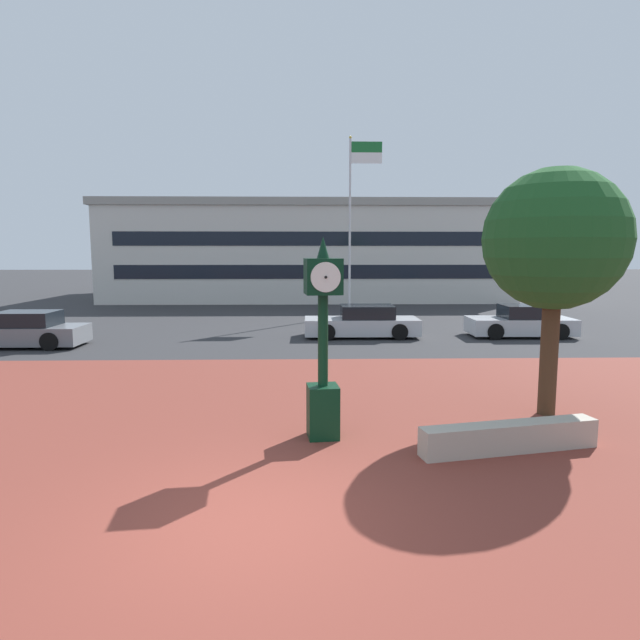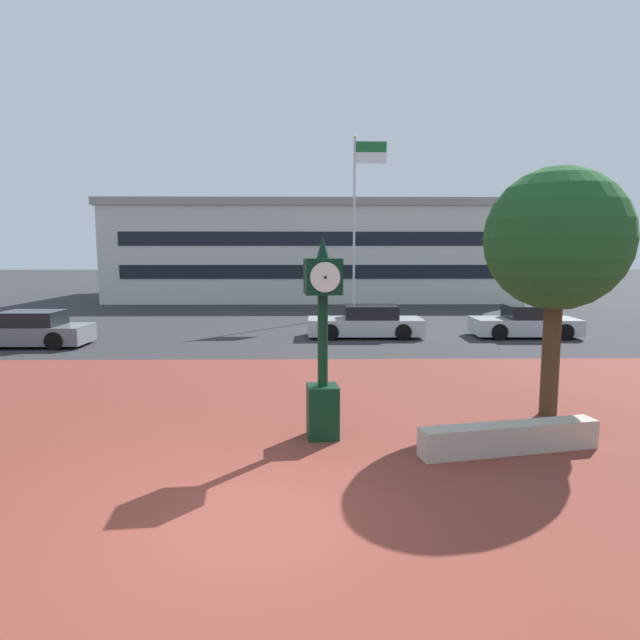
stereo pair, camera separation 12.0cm
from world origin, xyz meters
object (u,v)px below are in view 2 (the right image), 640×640
object	(u,v)px
plaza_tree	(562,243)
car_street_mid	(29,331)
street_clock	(323,345)
civic_building	(313,251)
car_street_near	(366,323)
flagpole_primary	(358,210)
car_street_far	(526,323)

from	to	relation	value
plaza_tree	car_street_mid	size ratio (longest dim) A/B	1.18
street_clock	civic_building	distance (m)	33.08
street_clock	car_street_mid	bearing A→B (deg)	130.59
car_street_near	civic_building	world-z (taller)	civic_building
car_street_near	flagpole_primary	xyz separation A→B (m)	(0.25, 7.38, 5.05)
street_clock	car_street_far	world-z (taller)	street_clock
car_street_near	civic_building	size ratio (longest dim) A/B	0.16
car_street_far	car_street_near	bearing A→B (deg)	90.61
street_clock	plaza_tree	bearing A→B (deg)	9.91
car_street_near	car_street_far	xyz separation A→B (m)	(6.42, -0.07, -0.00)
plaza_tree	car_street_near	xyz separation A→B (m)	(-2.92, 10.43, -3.00)
car_street_near	car_street_mid	world-z (taller)	same
street_clock	car_street_near	world-z (taller)	street_clock
civic_building	car_street_near	bearing A→B (deg)	-84.39
car_street_mid	civic_building	distance (m)	25.53
car_street_mid	civic_building	xyz separation A→B (m)	(10.38, 23.15, 2.88)
street_clock	civic_building	bearing A→B (deg)	84.12
plaza_tree	flagpole_primary	world-z (taller)	flagpole_primary
car_street_near	flagpole_primary	size ratio (longest dim) A/B	0.49
car_street_far	civic_building	xyz separation A→B (m)	(-8.50, 21.27, 2.88)
car_street_far	car_street_mid	bearing A→B (deg)	96.89
plaza_tree	civic_building	bearing A→B (deg)	98.99
flagpole_primary	car_street_mid	bearing A→B (deg)	-143.74
car_street_mid	car_street_near	bearing A→B (deg)	-81.29
civic_building	car_street_far	bearing A→B (deg)	-68.20
plaza_tree	flagpole_primary	bearing A→B (deg)	98.52
car_street_mid	car_street_far	bearing A→B (deg)	-84.48
plaza_tree	flagpole_primary	distance (m)	18.12
street_clock	car_street_far	distance (m)	14.51
car_street_near	flagpole_primary	distance (m)	8.94
car_street_mid	car_street_far	size ratio (longest dim) A/B	1.05
civic_building	car_street_mid	bearing A→B (deg)	-114.15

